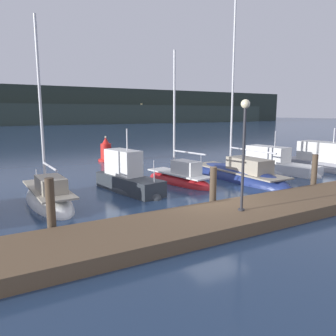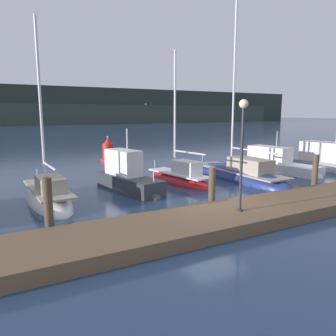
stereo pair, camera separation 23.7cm
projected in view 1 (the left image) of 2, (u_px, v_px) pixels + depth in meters
name	position (u px, v px, depth m)	size (l,w,h in m)	color
ground_plane	(211.00, 209.00, 13.73)	(400.00, 400.00, 0.00)	navy
dock	(240.00, 215.00, 12.17)	(33.13, 2.80, 0.45)	brown
mooring_pile_1	(51.00, 209.00, 10.33)	(0.28, 0.28, 1.98)	#4C3D2D
mooring_pile_2	(213.00, 188.00, 13.48)	(0.28, 0.28, 1.80)	#4C3D2D
mooring_pile_3	(314.00, 173.00, 16.59)	(0.28, 0.28, 1.90)	#4C3D2D
sailboat_berth_3	(49.00, 200.00, 14.55)	(1.89, 5.68, 8.73)	white
motorboat_berth_4	(128.00, 184.00, 16.80)	(2.38, 5.11, 3.86)	#2D3338
sailboat_berth_5	(179.00, 180.00, 18.78)	(2.36, 5.34, 7.95)	red
sailboat_berth_6	(238.00, 177.00, 19.92)	(2.16, 8.30, 12.02)	navy
motorboat_berth_7	(274.00, 167.00, 22.65)	(2.79, 6.75, 3.35)	white
motorboat_berth_8	(332.00, 166.00, 22.79)	(3.36, 7.75, 3.56)	gray
channel_buoy	(106.00, 152.00, 27.15)	(1.31, 1.31, 2.07)	red
dock_lamppost	(244.00, 137.00, 11.52)	(0.32, 0.32, 3.99)	#2D2D33
hillside_backdrop	(22.00, 107.00, 111.01)	(240.00, 23.00, 12.82)	#28332D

